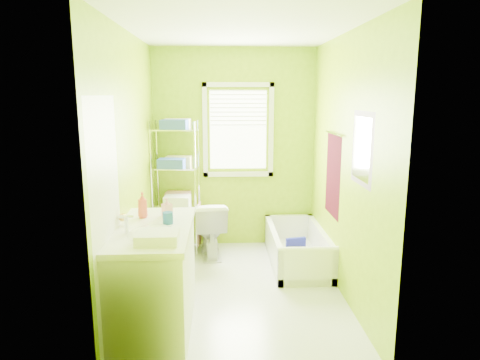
{
  "coord_description": "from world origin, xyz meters",
  "views": [
    {
      "loc": [
        -0.17,
        -4.14,
        2.01
      ],
      "look_at": [
        0.02,
        0.25,
        1.12
      ],
      "focal_mm": 32.0,
      "sensor_mm": 36.0,
      "label": 1
    }
  ],
  "objects_px": {
    "toilet": "(210,228)",
    "vanity": "(155,276)",
    "bathtub": "(297,252)",
    "wire_shelf_unit": "(178,172)"
  },
  "relations": [
    {
      "from": "vanity",
      "to": "toilet",
      "type": "bearing_deg",
      "value": 76.28
    },
    {
      "from": "toilet",
      "to": "vanity",
      "type": "bearing_deg",
      "value": 70.38
    },
    {
      "from": "wire_shelf_unit",
      "to": "vanity",
      "type": "bearing_deg",
      "value": -90.67
    },
    {
      "from": "bathtub",
      "to": "toilet",
      "type": "height_order",
      "value": "toilet"
    },
    {
      "from": "toilet",
      "to": "vanity",
      "type": "xyz_separation_m",
      "value": [
        -0.42,
        -1.74,
        0.13
      ]
    },
    {
      "from": "vanity",
      "to": "wire_shelf_unit",
      "type": "relative_size",
      "value": 0.72
    },
    {
      "from": "toilet",
      "to": "vanity",
      "type": "distance_m",
      "value": 1.79
    },
    {
      "from": "bathtub",
      "to": "toilet",
      "type": "xyz_separation_m",
      "value": [
        -1.05,
        0.32,
        0.22
      ]
    },
    {
      "from": "bathtub",
      "to": "vanity",
      "type": "height_order",
      "value": "vanity"
    },
    {
      "from": "toilet",
      "to": "bathtub",
      "type": "bearing_deg",
      "value": 157.19
    }
  ]
}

